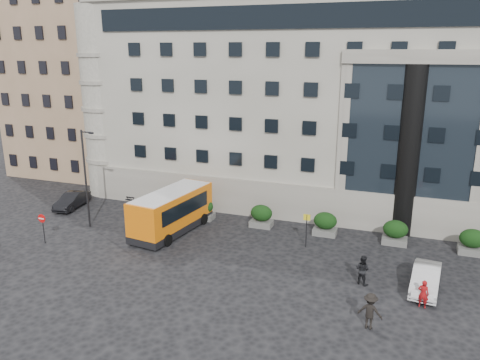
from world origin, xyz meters
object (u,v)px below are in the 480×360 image
object	(u,v)px
pedestrian_c	(370,311)
pedestrian_a	(423,294)
hedge_b	(261,216)
white_taxi	(426,279)
hedge_a	(203,209)
parked_car_b	(72,200)
parked_car_d	(140,186)
minibus	(172,210)
hedge_d	(395,232)
street_lamp	(86,175)
red_truck	(138,166)
pedestrian_b	(362,270)
no_entry_sign	(42,223)
hedge_e	(472,242)
parked_car_c	(142,188)
hedge_c	(325,224)
bus_stop_sign	(307,225)

from	to	relation	value
pedestrian_c	pedestrian_a	bearing A→B (deg)	-122.12
hedge_b	pedestrian_a	size ratio (longest dim) A/B	1.11
white_taxi	pedestrian_c	bearing A→B (deg)	-112.49
hedge_b	pedestrian_a	world-z (taller)	hedge_b
hedge_a	parked_car_b	distance (m)	12.54
parked_car_d	minibus	bearing A→B (deg)	-37.96
hedge_d	parked_car_b	distance (m)	28.10
hedge_d	street_lamp	bearing A→B (deg)	-168.47
minibus	red_truck	world-z (taller)	minibus
pedestrian_b	pedestrian_c	xyz separation A→B (m)	(0.86, -4.78, 0.04)
no_entry_sign	pedestrian_a	size ratio (longest dim) A/B	1.39
pedestrian_b	hedge_e	bearing A→B (deg)	-109.80
minibus	hedge_b	bearing A→B (deg)	36.38
pedestrian_c	hedge_d	bearing A→B (deg)	-85.83
red_truck	parked_car_b	bearing A→B (deg)	-91.13
minibus	parked_car_d	size ratio (longest dim) A/B	1.78
minibus	parked_car_c	size ratio (longest dim) A/B	1.73
street_lamp	no_entry_sign	size ratio (longest dim) A/B	3.45
hedge_c	bus_stop_sign	world-z (taller)	bus_stop_sign
hedge_a	street_lamp	xyz separation A→B (m)	(-7.94, -4.80, 3.44)
bus_stop_sign	street_lamp	bearing A→B (deg)	-173.46
pedestrian_a	pedestrian_c	bearing A→B (deg)	61.01
hedge_e	bus_stop_sign	bearing A→B (deg)	-166.08
hedge_a	parked_car_b	world-z (taller)	hedge_a
parked_car_b	pedestrian_b	size ratio (longest dim) A/B	2.26
hedge_e	parked_car_b	xyz separation A→B (m)	(-33.26, -1.41, -0.23)
parked_car_c	pedestrian_c	xyz separation A→B (m)	(23.31, -16.13, 0.30)
hedge_d	hedge_b	bearing A→B (deg)	180.00
street_lamp	red_truck	distance (m)	14.92
pedestrian_a	pedestrian_b	distance (m)	3.87
pedestrian_a	pedestrian_c	distance (m)	4.08
parked_car_c	pedestrian_a	distance (m)	29.01
hedge_e	street_lamp	xyz separation A→B (m)	(-28.74, -4.80, 3.44)
parked_car_d	bus_stop_sign	bearing A→B (deg)	-14.45
hedge_e	hedge_b	bearing A→B (deg)	180.00
hedge_b	parked_car_b	world-z (taller)	hedge_b
minibus	parked_car_c	bearing A→B (deg)	141.71
hedge_c	parked_car_c	bearing A→B (deg)	167.47
no_entry_sign	pedestrian_c	world-z (taller)	no_entry_sign
minibus	parked_car_d	bearing A→B (deg)	141.99
hedge_b	no_entry_sign	size ratio (longest dim) A/B	0.79
minibus	white_taxi	world-z (taller)	minibus
hedge_e	bus_stop_sign	world-z (taller)	bus_stop_sign
minibus	pedestrian_c	bearing A→B (deg)	-20.27
hedge_a	minibus	size ratio (longest dim) A/B	0.22
hedge_a	hedge_d	size ratio (longest dim) A/B	1.00
bus_stop_sign	pedestrian_a	bearing A→B (deg)	-37.14
hedge_a	street_lamp	distance (m)	9.89
parked_car_b	pedestrian_a	size ratio (longest dim) A/B	2.57
pedestrian_b	red_truck	bearing A→B (deg)	-8.23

